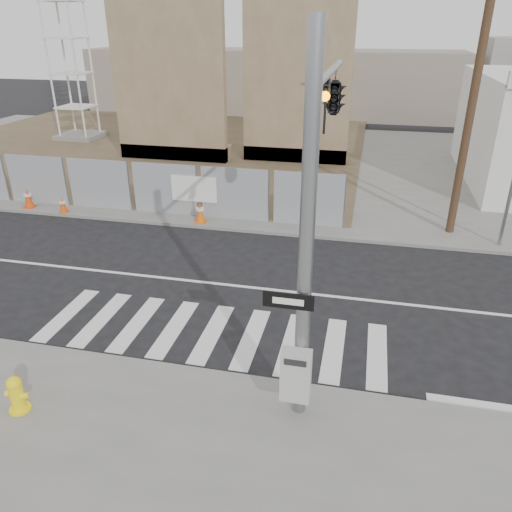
% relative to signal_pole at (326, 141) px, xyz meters
% --- Properties ---
extents(ground, '(100.00, 100.00, 0.00)m').
position_rel_signal_pole_xyz_m(ground, '(-2.49, 2.05, -4.78)').
color(ground, black).
rests_on(ground, ground).
extents(sidewalk_far, '(50.00, 20.00, 0.12)m').
position_rel_signal_pole_xyz_m(sidewalk_far, '(-2.49, 16.05, -4.72)').
color(sidewalk_far, slate).
rests_on(sidewalk_far, ground).
extents(signal_pole, '(0.96, 5.87, 7.00)m').
position_rel_signal_pole_xyz_m(signal_pole, '(0.00, 0.00, 0.00)').
color(signal_pole, gray).
rests_on(signal_pole, sidewalk_near).
extents(chain_link_fence, '(24.60, 0.04, 2.00)m').
position_rel_signal_pole_xyz_m(chain_link_fence, '(-12.49, 7.05, -3.66)').
color(chain_link_fence, gray).
rests_on(chain_link_fence, sidewalk_far).
extents(concrete_wall_left, '(6.00, 1.30, 8.00)m').
position_rel_signal_pole_xyz_m(concrete_wall_left, '(-9.49, 15.13, -1.40)').
color(concrete_wall_left, brown).
rests_on(concrete_wall_left, sidewalk_far).
extents(concrete_wall_right, '(5.50, 1.30, 8.00)m').
position_rel_signal_pole_xyz_m(concrete_wall_right, '(-2.99, 16.13, -1.40)').
color(concrete_wall_right, brown).
rests_on(concrete_wall_right, sidewalk_far).
extents(utility_pole_right, '(1.60, 0.28, 10.00)m').
position_rel_signal_pole_xyz_m(utility_pole_right, '(4.01, 7.55, 0.42)').
color(utility_pole_right, '#452F20').
rests_on(utility_pole_right, sidewalk_far).
extents(fire_hydrant, '(0.53, 0.53, 0.78)m').
position_rel_signal_pole_xyz_m(fire_hydrant, '(-5.31, -3.98, -4.27)').
color(fire_hydrant, yellow).
rests_on(fire_hydrant, sidewalk_near).
extents(traffic_cone_b, '(0.46, 0.46, 0.80)m').
position_rel_signal_pole_xyz_m(traffic_cone_b, '(-12.45, 6.48, -4.27)').
color(traffic_cone_b, '#D63E0B').
rests_on(traffic_cone_b, sidewalk_far).
extents(traffic_cone_c, '(0.40, 0.40, 0.63)m').
position_rel_signal_pole_xyz_m(traffic_cone_c, '(-10.76, 6.27, -4.35)').
color(traffic_cone_c, '#D9460B').
rests_on(traffic_cone_c, sidewalk_far).
extents(traffic_cone_d, '(0.42, 0.42, 0.80)m').
position_rel_signal_pole_xyz_m(traffic_cone_d, '(-5.09, 6.42, -4.27)').
color(traffic_cone_d, '#E95C0C').
rests_on(traffic_cone_d, sidewalk_far).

